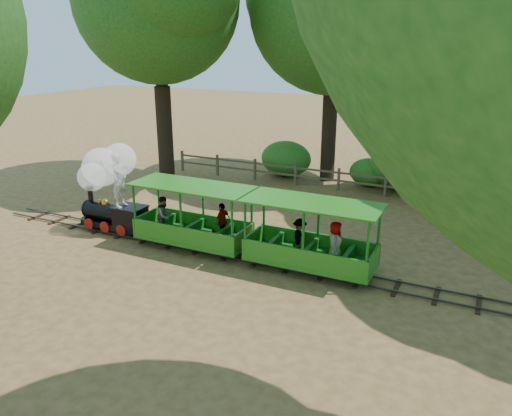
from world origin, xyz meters
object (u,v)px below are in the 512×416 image
at_px(fence, 362,180).
at_px(carriage_rear, 312,245).
at_px(locomotive, 108,181).
at_px(carriage_front, 191,224).

bearing_deg(fence, carriage_rear, -85.51).
relative_size(locomotive, carriage_rear, 0.83).
xyz_separation_m(carriage_front, fence, (3.32, 8.00, -0.22)).
xyz_separation_m(locomotive, carriage_front, (3.28, -0.06, -0.96)).
height_order(carriage_front, fence, carriage_front).
relative_size(locomotive, fence, 0.17).
height_order(carriage_rear, fence, carriage_rear).
distance_m(locomotive, carriage_rear, 7.29).
bearing_deg(carriage_front, locomotive, 178.97).
xyz_separation_m(locomotive, fence, (6.60, 7.94, -1.18)).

